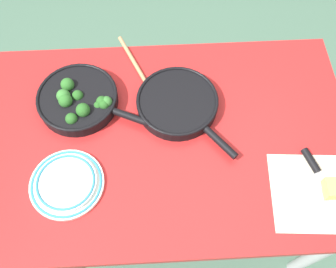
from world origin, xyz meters
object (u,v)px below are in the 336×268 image
skillet_broccoli (79,100)px  dinner_plate_stack (66,183)px  grater_knife (317,171)px  wooden_spoon (145,81)px  skillet_eggs (178,103)px

skillet_broccoli → dinner_plate_stack: 0.30m
grater_knife → dinner_plate_stack: size_ratio=0.96×
wooden_spoon → dinner_plate_stack: dinner_plate_stack is taller
grater_knife → dinner_plate_stack: dinner_plate_stack is taller
skillet_broccoli → dinner_plate_stack: size_ratio=1.65×
wooden_spoon → dinner_plate_stack: bearing=-57.7°
skillet_eggs → wooden_spoon: bearing=-173.4°
skillet_broccoli → skillet_eggs: (0.34, -0.03, -0.01)m
grater_knife → dinner_plate_stack: 0.79m
skillet_eggs → grater_knife: size_ratio=1.63×
skillet_broccoli → skillet_eggs: bearing=20.1°
skillet_eggs → grater_knife: bearing=19.3°
skillet_eggs → dinner_plate_stack: bearing=-92.1°
skillet_eggs → skillet_broccoli: bearing=-133.3°
skillet_eggs → dinner_plate_stack: (-0.37, -0.27, -0.01)m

